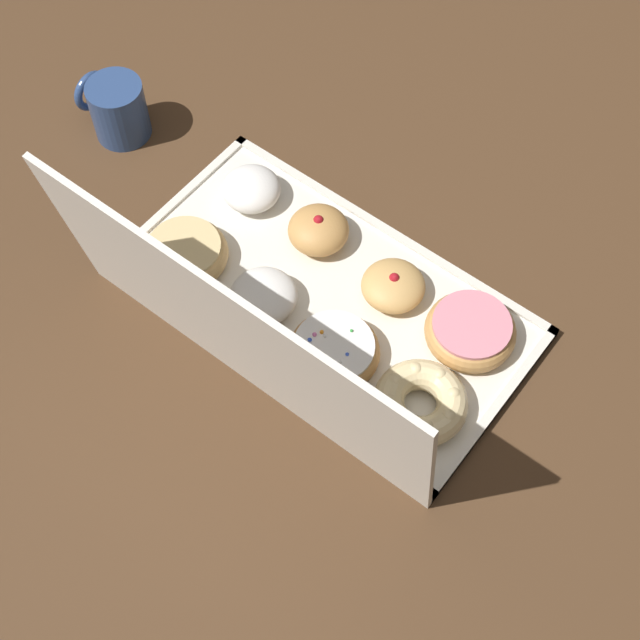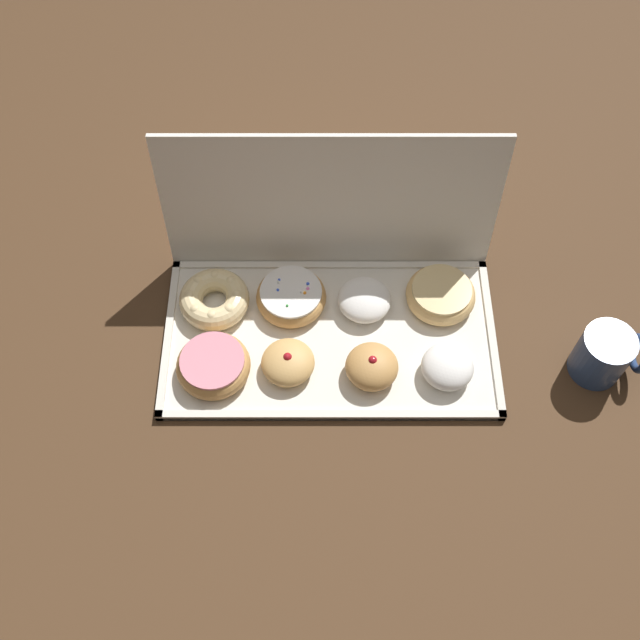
% 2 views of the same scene
% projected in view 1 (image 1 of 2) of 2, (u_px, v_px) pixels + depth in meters
% --- Properties ---
extents(ground_plane, '(3.00, 3.00, 0.00)m').
position_uv_depth(ground_plane, '(325.00, 302.00, 1.22)').
color(ground_plane, '#4C331E').
extents(donut_box, '(0.54, 0.29, 0.01)m').
position_uv_depth(donut_box, '(325.00, 300.00, 1.22)').
color(donut_box, silver).
rests_on(donut_box, ground).
extents(box_lid_open, '(0.54, 0.05, 0.27)m').
position_uv_depth(box_lid_open, '(235.00, 337.00, 1.04)').
color(box_lid_open, silver).
rests_on(box_lid_open, ground).
extents(pink_frosted_donut_0, '(0.12, 0.12, 0.04)m').
position_uv_depth(pink_frosted_donut_0, '(470.00, 331.00, 1.17)').
color(pink_frosted_donut_0, tan).
rests_on(pink_frosted_donut_0, donut_box).
extents(jelly_filled_donut_1, '(0.08, 0.08, 0.05)m').
position_uv_depth(jelly_filled_donut_1, '(393.00, 286.00, 1.20)').
color(jelly_filled_donut_1, tan).
rests_on(jelly_filled_donut_1, donut_box).
extents(jelly_filled_donut_2, '(0.08, 0.08, 0.05)m').
position_uv_depth(jelly_filled_donut_2, '(318.00, 230.00, 1.24)').
color(jelly_filled_donut_2, tan).
rests_on(jelly_filled_donut_2, donut_box).
extents(powdered_filled_donut_3, '(0.08, 0.08, 0.04)m').
position_uv_depth(powdered_filled_donut_3, '(251.00, 189.00, 1.28)').
color(powdered_filled_donut_3, white).
rests_on(powdered_filled_donut_3, donut_box).
extents(cruller_donut_4, '(0.12, 0.12, 0.04)m').
position_uv_depth(cruller_donut_4, '(420.00, 402.00, 1.11)').
color(cruller_donut_4, beige).
rests_on(cruller_donut_4, donut_box).
extents(sprinkle_donut_5, '(0.12, 0.12, 0.04)m').
position_uv_depth(sprinkle_donut_5, '(334.00, 351.00, 1.15)').
color(sprinkle_donut_5, tan).
rests_on(sprinkle_donut_5, donut_box).
extents(powdered_filled_donut_6, '(0.09, 0.09, 0.04)m').
position_uv_depth(powdered_filled_donut_6, '(264.00, 296.00, 1.19)').
color(powdered_filled_donut_6, white).
rests_on(powdered_filled_donut_6, donut_box).
extents(glazed_ring_donut_7, '(0.12, 0.12, 0.04)m').
position_uv_depth(glazed_ring_donut_7, '(185.00, 253.00, 1.23)').
color(glazed_ring_donut_7, '#E5B770').
rests_on(glazed_ring_donut_7, donut_box).
extents(coffee_mug, '(0.10, 0.08, 0.09)m').
position_uv_depth(coffee_mug, '(117.00, 108.00, 1.34)').
color(coffee_mug, navy).
rests_on(coffee_mug, ground).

